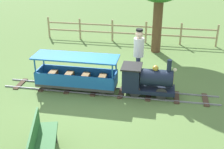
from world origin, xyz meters
The scene contains 7 objects.
ground_plane centered at (0.00, 0.00, 0.00)m, with size 60.00×60.00×0.00m, color #608442.
track centered at (0.00, 0.23, 0.02)m, with size 0.69×6.05×0.04m.
locomotive centered at (0.00, 1.28, 0.49)m, with size 0.65×1.44×1.05m.
passenger_car centered at (0.00, -0.67, 0.42)m, with size 0.75×2.35×0.97m.
conductor_person centered at (-0.86, 0.97, 0.96)m, with size 0.30×0.30×1.62m.
park_bench centered at (2.97, -0.44, 0.42)m, with size 1.36×0.75×0.82m.
fence_section centered at (-4.55, 0.23, 0.48)m, with size 0.08×7.13×0.90m.
Camera 1 is at (7.01, 1.63, 3.85)m, focal length 46.16 mm.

